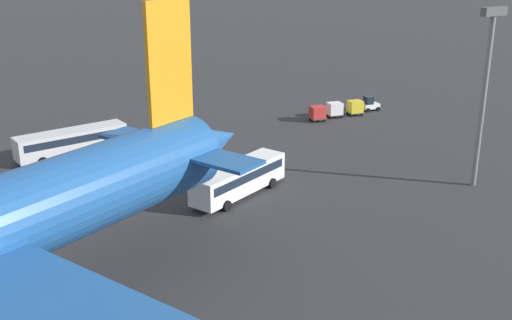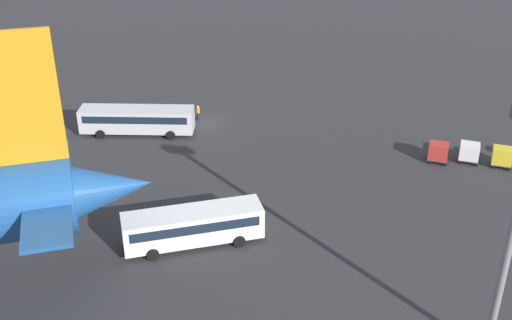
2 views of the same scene
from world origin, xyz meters
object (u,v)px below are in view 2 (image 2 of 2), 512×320
shuttle_bus_far (193,224)px  cargo_cart_white (469,152)px  cargo_cart_red (438,151)px  cargo_cart_yellow (502,156)px  worker_person (198,113)px  shuttle_bus_near (137,119)px

shuttle_bus_far → cargo_cart_white: bearing=-166.9°
cargo_cart_white → cargo_cart_red: same height
cargo_cart_yellow → cargo_cart_red: size_ratio=1.00×
shuttle_bus_far → cargo_cart_yellow: 32.62m
worker_person → cargo_cart_white: bearing=167.5°
shuttle_bus_far → cargo_cart_red: bearing=-163.7°
shuttle_bus_far → worker_person: (5.00, -24.32, -0.98)m
worker_person → cargo_cart_white: 30.29m
shuttle_bus_far → cargo_cart_white: size_ratio=5.14×
worker_person → cargo_cart_white: cargo_cart_white is taller
worker_person → cargo_cart_red: 27.35m
worker_person → cargo_cart_red: size_ratio=0.77×
cargo_cart_white → cargo_cart_yellow: bearing=170.2°
cargo_cart_red → worker_person: bearing=-14.7°
shuttle_bus_near → worker_person: 7.50m
cargo_cart_white → shuttle_bus_far: bearing=35.9°
worker_person → cargo_cart_yellow: cargo_cart_yellow is taller
cargo_cart_yellow → cargo_cart_red: (6.24, -0.15, 0.00)m
shuttle_bus_far → cargo_cart_yellow: shuttle_bus_far is taller
shuttle_bus_near → cargo_cart_red: size_ratio=5.63×
shuttle_bus_near → shuttle_bus_far: 22.48m
worker_person → cargo_cart_white: size_ratio=0.77×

